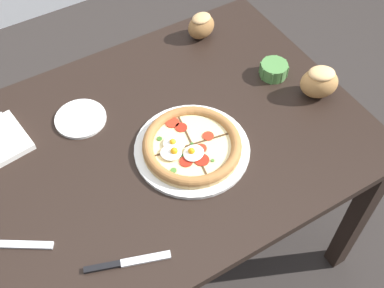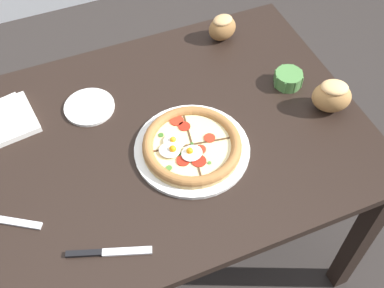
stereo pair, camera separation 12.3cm
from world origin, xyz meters
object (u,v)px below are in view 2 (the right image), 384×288
pizza (192,146)px  napkin_folded (0,122)px  ramekin_bowl (288,78)px  side_saucer (89,107)px  bread_piece_near (332,96)px  knife_spare (108,252)px  bread_piece_mid (222,27)px  dining_table (153,158)px

pizza → napkin_folded: (-0.50, 0.31, -0.00)m
ramekin_bowl → side_saucer: size_ratio=0.60×
side_saucer → bread_piece_near: bearing=-22.5°
ramekin_bowl → napkin_folded: size_ratio=0.43×
bread_piece_near → knife_spare: bearing=-165.0°
ramekin_bowl → pizza: bearing=-161.5°
pizza → bread_piece_near: size_ratio=2.31×
ramekin_bowl → bread_piece_mid: 0.31m
pizza → side_saucer: bearing=130.0°
ramekin_bowl → knife_spare: (-0.71, -0.35, -0.02)m
ramekin_bowl → napkin_folded: 0.91m
dining_table → bread_piece_mid: bread_piece_mid is taller
bread_piece_near → side_saucer: size_ratio=0.93×
dining_table → napkin_folded: napkin_folded is taller
dining_table → side_saucer: side_saucer is taller
napkin_folded → bread_piece_near: size_ratio=1.53×
pizza → knife_spare: pizza is taller
dining_table → ramekin_bowl: ramekin_bowl is taller
pizza → bread_piece_mid: bearing=55.5°
pizza → side_saucer: pizza is taller
napkin_folded → side_saucer: (0.27, -0.03, -0.01)m
ramekin_bowl → bread_piece_near: size_ratio=0.65×
napkin_folded → bread_piece_near: bearing=-18.5°
ramekin_bowl → side_saucer: bearing=167.0°
knife_spare → side_saucer: size_ratio=1.33×
bread_piece_near → dining_table: bearing=169.8°
napkin_folded → knife_spare: napkin_folded is taller
dining_table → bread_piece_near: 0.58m
pizza → knife_spare: 0.39m
pizza → ramekin_bowl: size_ratio=3.56×
pizza → bread_piece_mid: (0.29, 0.42, 0.03)m
dining_table → pizza: 0.18m
dining_table → ramekin_bowl: 0.51m
dining_table → bread_piece_near: size_ratio=8.87×
bread_piece_mid → side_saucer: 0.54m
ramekin_bowl → knife_spare: 0.79m
ramekin_bowl → bread_piece_near: bearing=-65.1°
dining_table → napkin_folded: size_ratio=5.81×
napkin_folded → bread_piece_mid: (0.79, 0.11, 0.03)m
bread_piece_near → knife_spare: 0.81m
bread_piece_near → side_saucer: 0.75m
dining_table → side_saucer: 0.25m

